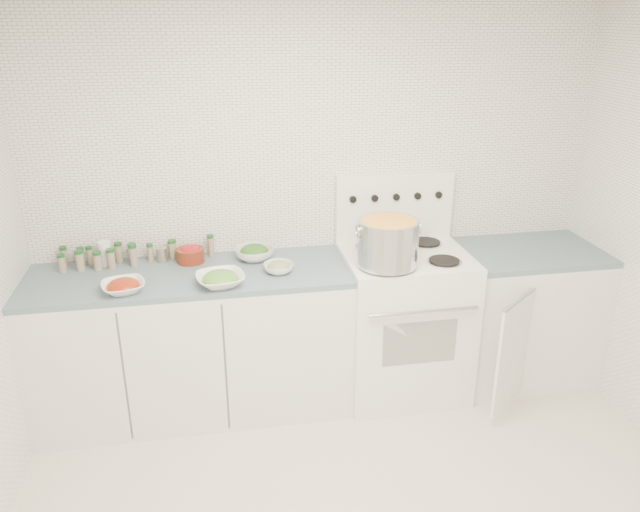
% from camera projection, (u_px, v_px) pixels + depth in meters
% --- Properties ---
extents(room_walls, '(3.54, 3.04, 2.52)m').
position_uv_depth(room_walls, '(389.00, 221.00, 2.40)').
color(room_walls, white).
rests_on(room_walls, ground).
extents(counter_left, '(1.85, 0.62, 0.90)m').
position_uv_depth(counter_left, '(194.00, 342.00, 3.76)').
color(counter_left, white).
rests_on(counter_left, ground).
extents(stove, '(0.76, 0.70, 1.36)m').
position_uv_depth(stove, '(402.00, 318.00, 3.96)').
color(stove, white).
rests_on(stove, ground).
extents(counter_right, '(0.89, 0.88, 0.90)m').
position_uv_depth(counter_right, '(522.00, 314.00, 4.11)').
color(counter_right, white).
rests_on(counter_right, ground).
extents(stock_pot, '(0.37, 0.35, 0.27)m').
position_uv_depth(stock_pot, '(388.00, 241.00, 3.55)').
color(stock_pot, silver).
rests_on(stock_pot, stove).
extents(bowl_tomato, '(0.27, 0.27, 0.08)m').
position_uv_depth(bowl_tomato, '(123.00, 286.00, 3.35)').
color(bowl_tomato, white).
rests_on(bowl_tomato, counter_left).
extents(bowl_snowpea, '(0.31, 0.31, 0.09)m').
position_uv_depth(bowl_snowpea, '(220.00, 279.00, 3.43)').
color(bowl_snowpea, white).
rests_on(bowl_snowpea, counter_left).
extents(bowl_broccoli, '(0.28, 0.28, 0.10)m').
position_uv_depth(bowl_broccoli, '(254.00, 252.00, 3.78)').
color(bowl_broccoli, white).
rests_on(bowl_broccoli, counter_left).
extents(bowl_zucchini, '(0.20, 0.20, 0.07)m').
position_uv_depth(bowl_zucchini, '(279.00, 267.00, 3.60)').
color(bowl_zucchini, white).
rests_on(bowl_zucchini, counter_left).
extents(bowl_pepper, '(0.17, 0.17, 0.10)m').
position_uv_depth(bowl_pepper, '(190.00, 254.00, 3.74)').
color(bowl_pepper, '#632110').
rests_on(bowl_pepper, counter_left).
extents(salt_canister, '(0.09, 0.09, 0.15)m').
position_uv_depth(salt_canister, '(105.00, 253.00, 3.69)').
color(salt_canister, white).
rests_on(salt_canister, counter_left).
extents(tin_can, '(0.07, 0.07, 0.09)m').
position_uv_depth(tin_can, '(162.00, 255.00, 3.75)').
color(tin_can, gray).
rests_on(tin_can, counter_left).
extents(spice_cluster, '(0.90, 0.16, 0.14)m').
position_uv_depth(spice_cluster, '(118.00, 255.00, 3.69)').
color(spice_cluster, gray).
rests_on(spice_cluster, counter_left).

